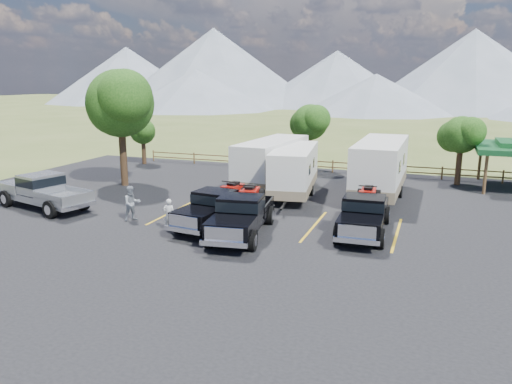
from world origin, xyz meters
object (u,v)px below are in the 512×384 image
(rig_right, at_px, (364,213))
(trailer_center, at_px, (294,171))
(trailer_left, at_px, (272,164))
(pickup_silver, at_px, (43,191))
(person_a, at_px, (169,214))
(tree_big_nw, at_px, (120,103))
(person_b, at_px, (132,203))
(rig_left, at_px, (218,206))
(rig_center, at_px, (242,213))
(trailer_right, at_px, (380,168))

(rig_right, distance_m, trailer_center, 8.06)
(trailer_left, relative_size, pickup_silver, 1.36)
(rig_right, distance_m, person_a, 9.36)
(tree_big_nw, xyz_separation_m, person_b, (5.45, -7.25, -4.65))
(rig_left, relative_size, trailer_left, 0.66)
(rig_right, bearing_deg, rig_left, -173.00)
(trailer_left, relative_size, person_b, 5.17)
(rig_left, distance_m, rig_center, 2.02)
(rig_center, distance_m, rig_right, 5.80)
(rig_left, xyz_separation_m, person_a, (-1.83, -1.64, -0.19))
(tree_big_nw, height_order, rig_center, tree_big_nw)
(tree_big_nw, bearing_deg, rig_right, -17.20)
(trailer_center, bearing_deg, trailer_left, 135.70)
(rig_right, distance_m, person_b, 11.73)
(rig_right, xyz_separation_m, trailer_center, (-5.18, 6.15, 0.61))
(pickup_silver, relative_size, person_b, 3.79)
(rig_right, height_order, trailer_center, trailer_center)
(rig_right, height_order, pickup_silver, rig_right)
(trailer_left, height_order, person_b, trailer_left)
(trailer_right, bearing_deg, pickup_silver, -151.50)
(rig_right, xyz_separation_m, trailer_left, (-7.11, 7.56, 0.72))
(trailer_left, bearing_deg, rig_center, -74.65)
(trailer_center, height_order, pickup_silver, trailer_center)
(tree_big_nw, xyz_separation_m, trailer_right, (16.87, 2.32, -3.72))
(person_a, bearing_deg, trailer_right, -147.70)
(rig_left, xyz_separation_m, rig_right, (7.10, 1.16, 0.02))
(person_a, bearing_deg, trailer_center, -130.19)
(trailer_right, distance_m, pickup_silver, 19.75)
(pickup_silver, height_order, person_a, pickup_silver)
(trailer_left, height_order, trailer_right, trailer_right)
(rig_center, relative_size, trailer_center, 0.75)
(rig_left, height_order, rig_center, rig_center)
(rig_right, relative_size, trailer_center, 0.70)
(tree_big_nw, relative_size, trailer_center, 0.89)
(rig_center, relative_size, rig_right, 1.06)
(rig_left, relative_size, rig_right, 1.00)
(rig_left, xyz_separation_m, person_b, (-4.47, -0.82, -0.06))
(tree_big_nw, distance_m, rig_left, 12.68)
(tree_big_nw, distance_m, person_a, 12.38)
(rig_left, height_order, pickup_silver, rig_left)
(person_a, distance_m, person_b, 2.76)
(rig_left, xyz_separation_m, trailer_right, (6.96, 8.75, 0.87))
(rig_center, height_order, trailer_right, trailer_right)
(rig_right, bearing_deg, person_b, -172.56)
(rig_left, distance_m, rig_right, 7.19)
(pickup_silver, bearing_deg, trailer_right, 132.47)
(rig_left, bearing_deg, person_b, -162.77)
(trailer_right, bearing_deg, person_a, -129.60)
(rig_right, bearing_deg, rig_center, -159.97)
(trailer_left, bearing_deg, rig_right, -41.54)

